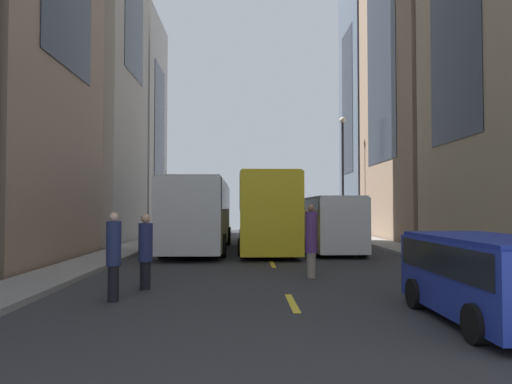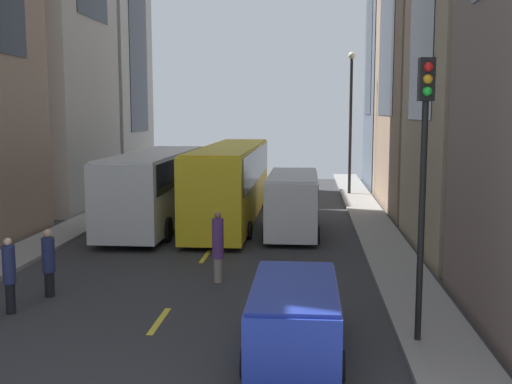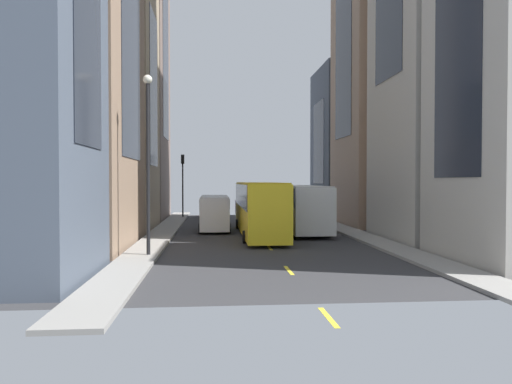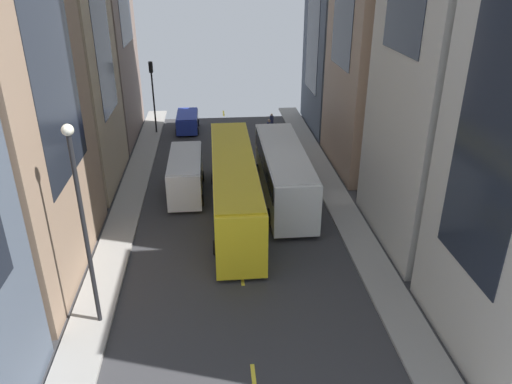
{
  "view_description": "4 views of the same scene",
  "coord_description": "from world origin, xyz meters",
  "px_view_note": "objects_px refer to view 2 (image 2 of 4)",
  "views": [
    {
      "loc": [
        -1.06,
        -24.35,
        2.1
      ],
      "look_at": [
        -0.4,
        1.04,
        2.93
      ],
      "focal_mm": 33.08,
      "sensor_mm": 36.0,
      "label": 1
    },
    {
      "loc": [
        3.65,
        -28.7,
        5.18
      ],
      "look_at": [
        1.14,
        1.26,
        1.29
      ],
      "focal_mm": 43.71,
      "sensor_mm": 36.0,
      "label": 2
    },
    {
      "loc": [
        3.09,
        33.99,
        3.69
      ],
      "look_at": [
        0.28,
        1.59,
        2.96
      ],
      "focal_mm": 34.54,
      "sensor_mm": 36.0,
      "label": 3
    },
    {
      "loc": [
        1.14,
        26.98,
        13.92
      ],
      "look_at": [
        -1.32,
        0.27,
        1.21
      ],
      "focal_mm": 34.35,
      "sensor_mm": 36.0,
      "label": 4
    }
  ],
  "objects_px": {
    "pedestrian_walking_far": "(9,273)",
    "car_blue_0": "(294,313)",
    "delivery_van_white": "(293,199)",
    "pedestrian_waiting_curb": "(218,245)",
    "city_bus_white": "(156,182)",
    "pedestrian_crossing_near": "(49,261)",
    "streetcar_yellow": "(232,176)",
    "traffic_light_near_corner": "(424,148)"
  },
  "relations": [
    {
      "from": "pedestrian_crossing_near",
      "to": "pedestrian_waiting_curb",
      "type": "bearing_deg",
      "value": -103.21
    },
    {
      "from": "pedestrian_crossing_near",
      "to": "traffic_light_near_corner",
      "type": "height_order",
      "value": "traffic_light_near_corner"
    },
    {
      "from": "streetcar_yellow",
      "to": "pedestrian_waiting_curb",
      "type": "distance_m",
      "value": 11.06
    },
    {
      "from": "pedestrian_walking_far",
      "to": "pedestrian_waiting_curb",
      "type": "relative_size",
      "value": 0.91
    },
    {
      "from": "traffic_light_near_corner",
      "to": "city_bus_white",
      "type": "bearing_deg",
      "value": 123.81
    },
    {
      "from": "streetcar_yellow",
      "to": "traffic_light_near_corner",
      "type": "bearing_deg",
      "value": -68.9
    },
    {
      "from": "delivery_van_white",
      "to": "car_blue_0",
      "type": "xyz_separation_m",
      "value": [
        0.38,
        -13.34,
        -0.59
      ]
    },
    {
      "from": "delivery_van_white",
      "to": "pedestrian_walking_far",
      "type": "distance_m",
      "value": 13.19
    },
    {
      "from": "streetcar_yellow",
      "to": "delivery_van_white",
      "type": "height_order",
      "value": "streetcar_yellow"
    },
    {
      "from": "streetcar_yellow",
      "to": "delivery_van_white",
      "type": "distance_m",
      "value": 4.41
    },
    {
      "from": "car_blue_0",
      "to": "pedestrian_crossing_near",
      "type": "xyz_separation_m",
      "value": [
        -6.97,
        3.68,
        0.1
      ]
    },
    {
      "from": "city_bus_white",
      "to": "pedestrian_crossing_near",
      "type": "relative_size",
      "value": 5.7
    },
    {
      "from": "car_blue_0",
      "to": "pedestrian_walking_far",
      "type": "xyz_separation_m",
      "value": [
        -7.36,
        2.16,
        0.13
      ]
    },
    {
      "from": "pedestrian_waiting_curb",
      "to": "car_blue_0",
      "type": "bearing_deg",
      "value": 49.38
    },
    {
      "from": "city_bus_white",
      "to": "pedestrian_crossing_near",
      "type": "xyz_separation_m",
      "value": [
        -0.37,
        -10.96,
        -0.99
      ]
    },
    {
      "from": "delivery_van_white",
      "to": "pedestrian_walking_far",
      "type": "relative_size",
      "value": 3.11
    },
    {
      "from": "delivery_van_white",
      "to": "pedestrian_waiting_curb",
      "type": "distance_m",
      "value": 8.08
    },
    {
      "from": "streetcar_yellow",
      "to": "pedestrian_walking_far",
      "type": "bearing_deg",
      "value": -105.53
    },
    {
      "from": "city_bus_white",
      "to": "streetcar_yellow",
      "type": "xyz_separation_m",
      "value": [
        3.23,
        1.88,
        0.12
      ]
    },
    {
      "from": "city_bus_white",
      "to": "car_blue_0",
      "type": "height_order",
      "value": "city_bus_white"
    },
    {
      "from": "city_bus_white",
      "to": "pedestrian_crossing_near",
      "type": "bearing_deg",
      "value": -91.95
    },
    {
      "from": "pedestrian_walking_far",
      "to": "car_blue_0",
      "type": "bearing_deg",
      "value": -76.64
    },
    {
      "from": "streetcar_yellow",
      "to": "pedestrian_waiting_curb",
      "type": "bearing_deg",
      "value": -85.19
    },
    {
      "from": "delivery_van_white",
      "to": "pedestrian_walking_far",
      "type": "height_order",
      "value": "delivery_van_white"
    },
    {
      "from": "pedestrian_walking_far",
      "to": "traffic_light_near_corner",
      "type": "relative_size",
      "value": 0.32
    },
    {
      "from": "car_blue_0",
      "to": "pedestrian_walking_far",
      "type": "bearing_deg",
      "value": 163.65
    },
    {
      "from": "pedestrian_walking_far",
      "to": "pedestrian_waiting_curb",
      "type": "xyz_separation_m",
      "value": [
        4.91,
        3.38,
        0.09
      ]
    },
    {
      "from": "pedestrian_waiting_curb",
      "to": "traffic_light_near_corner",
      "type": "xyz_separation_m",
      "value": [
        5.17,
        -4.82,
        3.26
      ]
    },
    {
      "from": "city_bus_white",
      "to": "pedestrian_waiting_curb",
      "type": "bearing_deg",
      "value": -65.48
    },
    {
      "from": "city_bus_white",
      "to": "pedestrian_walking_far",
      "type": "xyz_separation_m",
      "value": [
        -0.77,
        -12.48,
        -0.95
      ]
    },
    {
      "from": "streetcar_yellow",
      "to": "car_blue_0",
      "type": "bearing_deg",
      "value": -78.48
    },
    {
      "from": "traffic_light_near_corner",
      "to": "pedestrian_crossing_near",
      "type": "bearing_deg",
      "value": 163.02
    },
    {
      "from": "pedestrian_walking_far",
      "to": "streetcar_yellow",
      "type": "bearing_deg",
      "value": 14.18
    },
    {
      "from": "pedestrian_walking_far",
      "to": "traffic_light_near_corner",
      "type": "height_order",
      "value": "traffic_light_near_corner"
    },
    {
      "from": "delivery_van_white",
      "to": "streetcar_yellow",
      "type": "bearing_deg",
      "value": 133.24
    },
    {
      "from": "city_bus_white",
      "to": "delivery_van_white",
      "type": "height_order",
      "value": "city_bus_white"
    },
    {
      "from": "car_blue_0",
      "to": "city_bus_white",
      "type": "bearing_deg",
      "value": 114.25
    },
    {
      "from": "car_blue_0",
      "to": "traffic_light_near_corner",
      "type": "height_order",
      "value": "traffic_light_near_corner"
    },
    {
      "from": "delivery_van_white",
      "to": "pedestrian_waiting_curb",
      "type": "height_order",
      "value": "delivery_van_white"
    },
    {
      "from": "streetcar_yellow",
      "to": "pedestrian_walking_far",
      "type": "distance_m",
      "value": 14.94
    },
    {
      "from": "streetcar_yellow",
      "to": "car_blue_0",
      "type": "relative_size",
      "value": 3.45
    },
    {
      "from": "streetcar_yellow",
      "to": "pedestrian_waiting_curb",
      "type": "xyz_separation_m",
      "value": [
        0.92,
        -10.98,
        -0.97
      ]
    }
  ]
}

